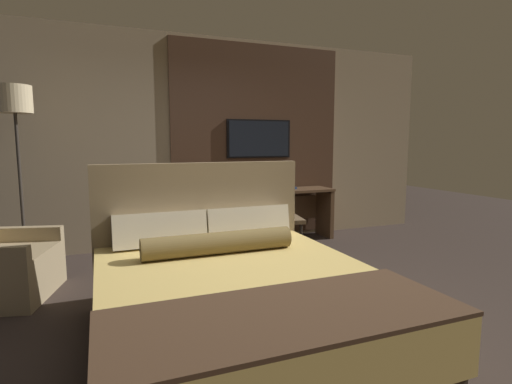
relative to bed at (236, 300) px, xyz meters
name	(u,v)px	position (x,y,z in m)	size (l,w,h in m)	color
ground_plane	(277,318)	(0.44, 0.28, -0.32)	(16.00, 16.00, 0.00)	#332823
wall_back_tv_panel	(207,142)	(0.56, 2.87, 1.08)	(7.20, 0.09, 2.80)	tan
bed	(236,300)	(0.00, 0.00, 0.00)	(1.83, 2.15, 1.22)	#33281E
desk	(264,206)	(1.30, 2.61, 0.18)	(1.99, 0.47, 0.73)	brown
tv	(259,139)	(1.30, 2.80, 1.12)	(0.95, 0.04, 0.54)	black
desk_chair	(279,211)	(1.30, 2.09, 0.19)	(0.58, 0.57, 0.87)	brown
floor_lamp	(15,115)	(-1.60, 2.27, 1.34)	(0.34, 0.34, 1.97)	#282623
vase_tall	(224,183)	(0.74, 2.68, 0.52)	(0.11, 0.11, 0.22)	#4C706B
book	(288,188)	(1.66, 2.59, 0.42)	(0.24, 0.18, 0.03)	navy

